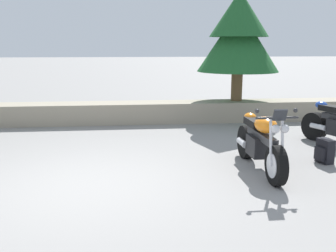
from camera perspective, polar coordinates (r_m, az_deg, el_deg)
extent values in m
plane|color=gray|center=(5.99, -12.65, -8.79)|extent=(120.00, 120.00, 0.00)
cube|color=gray|center=(10.55, -9.71, 1.93)|extent=(36.00, 0.80, 0.55)
cylinder|color=black|center=(6.04, 15.84, -5.68)|extent=(0.15, 0.62, 0.62)
cylinder|color=black|center=(7.34, 11.63, -2.33)|extent=(0.19, 0.62, 0.62)
cylinder|color=silver|center=(6.04, 15.84, -5.68)|extent=(0.16, 0.39, 0.38)
cube|color=black|center=(6.70, 13.43, -2.91)|extent=(0.33, 0.48, 0.34)
cube|color=#2D2D30|center=(6.56, 13.81, -1.44)|extent=(0.15, 1.10, 0.12)
ellipsoid|color=orange|center=(6.38, 14.36, 0.17)|extent=(0.35, 0.52, 0.26)
cube|color=black|center=(6.83, 12.93, 0.51)|extent=(0.27, 0.56, 0.12)
ellipsoid|color=orange|center=(7.10, 12.15, 1.31)|extent=(0.22, 0.28, 0.16)
cylinder|color=#2D2D30|center=(5.94, 15.95, 1.18)|extent=(0.66, 0.04, 0.04)
sphere|color=silver|center=(5.87, 17.02, -0.41)|extent=(0.13, 0.13, 0.13)
sphere|color=silver|center=(5.81, 15.75, -0.44)|extent=(0.13, 0.13, 0.13)
cube|color=#26282D|center=(5.84, 16.35, 1.58)|extent=(0.20, 0.10, 0.18)
cylinder|color=silver|center=(7.06, 11.01, -2.46)|extent=(0.11, 0.38, 0.11)
cylinder|color=silver|center=(6.01, 16.69, -2.24)|extent=(0.05, 0.16, 0.73)
cylinder|color=silver|center=(5.95, 15.09, -2.31)|extent=(0.05, 0.16, 0.73)
sphere|color=#2D2D30|center=(6.08, 18.48, 2.23)|extent=(0.07, 0.07, 0.07)
sphere|color=#2D2D30|center=(5.85, 13.14, 2.17)|extent=(0.07, 0.07, 0.07)
cylinder|color=black|center=(9.16, 21.01, -0.02)|extent=(0.40, 0.64, 0.62)
cube|color=black|center=(8.81, 23.36, 2.37)|extent=(0.45, 0.62, 0.12)
ellipsoid|color=#2347A8|center=(8.99, 21.91, 2.93)|extent=(0.31, 0.34, 0.16)
cylinder|color=silver|center=(8.88, 21.49, -0.09)|extent=(0.24, 0.39, 0.11)
cube|color=black|center=(7.47, 22.39, -3.46)|extent=(0.25, 0.34, 0.44)
cube|color=black|center=(7.41, 21.71, -3.86)|extent=(0.11, 0.24, 0.24)
ellipsoid|color=black|center=(7.42, 22.52, -1.89)|extent=(0.24, 0.32, 0.08)
cube|color=black|center=(7.48, 23.42, -3.37)|extent=(0.04, 0.06, 0.37)
cube|color=black|center=(7.60, 22.56, -3.07)|extent=(0.04, 0.06, 0.37)
cylinder|color=brown|center=(10.93, 10.24, 6.59)|extent=(0.31, 0.31, 1.09)
cone|color=#1E5628|center=(10.88, 10.47, 12.50)|extent=(2.24, 2.24, 1.71)
cone|color=#1E5628|center=(10.91, 10.61, 16.18)|extent=(1.61, 1.61, 1.23)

